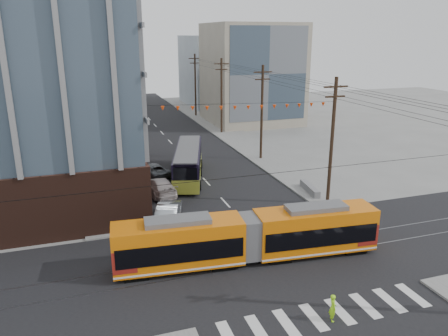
{
  "coord_description": "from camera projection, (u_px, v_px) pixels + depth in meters",
  "views": [
    {
      "loc": [
        -11.54,
        -20.17,
        14.33
      ],
      "look_at": [
        -1.02,
        11.34,
        4.09
      ],
      "focal_mm": 35.0,
      "sensor_mm": 36.0,
      "label": 1
    }
  ],
  "objects": [
    {
      "name": "ground",
      "position": [
        300.0,
        285.0,
        26.0
      ],
      "size": [
        160.0,
        160.0,
        0.0
      ],
      "primitive_type": "plane",
      "color": "slate"
    },
    {
      "name": "bg_bldg_nw_near",
      "position": [
        37.0,
        71.0,
        65.34
      ],
      "size": [
        18.0,
        16.0,
        18.0
      ],
      "primitive_type": "cube",
      "color": "#8C99A5",
      "rests_on": "ground"
    },
    {
      "name": "bg_bldg_ne_near",
      "position": [
        251.0,
        74.0,
        71.99
      ],
      "size": [
        14.0,
        14.0,
        16.0
      ],
      "primitive_type": "cube",
      "color": "gray",
      "rests_on": "ground"
    },
    {
      "name": "bg_bldg_nw_far",
      "position": [
        61.0,
        57.0,
        84.08
      ],
      "size": [
        16.0,
        18.0,
        20.0
      ],
      "primitive_type": "cube",
      "color": "gray",
      "rests_on": "ground"
    },
    {
      "name": "bg_bldg_ne_far",
      "position": [
        224.0,
        70.0,
        91.02
      ],
      "size": [
        16.0,
        16.0,
        14.0
      ],
      "primitive_type": "cube",
      "color": "#8C99A5",
      "rests_on": "ground"
    },
    {
      "name": "utility_pole_far",
      "position": [
        195.0,
        86.0,
        77.71
      ],
      "size": [
        0.3,
        0.3,
        11.0
      ],
      "primitive_type": "cylinder",
      "color": "black",
      "rests_on": "ground"
    },
    {
      "name": "streetcar",
      "position": [
        249.0,
        237.0,
        28.36
      ],
      "size": [
        17.51,
        4.01,
        3.34
      ],
      "primitive_type": null,
      "rotation": [
        0.0,
        0.0,
        -0.09
      ],
      "color": "orange",
      "rests_on": "ground"
    },
    {
      "name": "city_bus",
      "position": [
        188.0,
        162.0,
        44.93
      ],
      "size": [
        5.73,
        11.86,
        3.29
      ],
      "primitive_type": null,
      "rotation": [
        0.0,
        0.0,
        -0.29
      ],
      "color": "black",
      "rests_on": "ground"
    },
    {
      "name": "parked_car_silver",
      "position": [
        169.0,
        212.0,
        34.67
      ],
      "size": [
        3.13,
        5.12,
        1.59
      ],
      "primitive_type": "imported",
      "rotation": [
        0.0,
        0.0,
        2.82
      ],
      "color": "gray",
      "rests_on": "ground"
    },
    {
      "name": "parked_car_white",
      "position": [
        160.0,
        186.0,
        40.46
      ],
      "size": [
        2.74,
        5.52,
        1.54
      ],
      "primitive_type": "imported",
      "rotation": [
        0.0,
        0.0,
        3.25
      ],
      "color": "beige",
      "rests_on": "ground"
    },
    {
      "name": "parked_car_grey",
      "position": [
        152.0,
        170.0,
        45.51
      ],
      "size": [
        3.88,
        5.55,
        1.41
      ],
      "primitive_type": "imported",
      "rotation": [
        0.0,
        0.0,
        3.48
      ],
      "color": "#474C52",
      "rests_on": "ground"
    },
    {
      "name": "pedestrian",
      "position": [
        333.0,
        308.0,
        22.58
      ],
      "size": [
        0.49,
        0.63,
        1.52
      ],
      "primitive_type": "imported",
      "rotation": [
        0.0,
        0.0,
        1.32
      ],
      "color": "#A6FF1A",
      "rests_on": "ground"
    },
    {
      "name": "jersey_barrier",
      "position": [
        310.0,
        189.0,
        40.91
      ],
      "size": [
        1.38,
        3.89,
        0.76
      ],
      "primitive_type": "cube",
      "rotation": [
        0.0,
        0.0,
        -0.14
      ],
      "color": "slate",
      "rests_on": "ground"
    }
  ]
}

